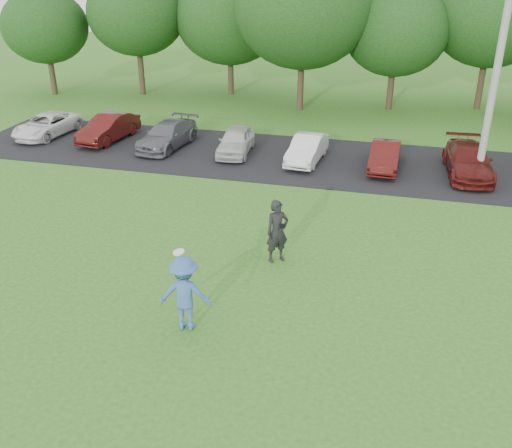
{
  "coord_description": "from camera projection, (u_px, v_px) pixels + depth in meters",
  "views": [
    {
      "loc": [
        3.65,
        -10.77,
        8.41
      ],
      "look_at": [
        0.0,
        3.5,
        1.3
      ],
      "focal_mm": 40.0,
      "sensor_mm": 36.0,
      "label": 1
    }
  ],
  "objects": [
    {
      "name": "parking_lot",
      "position": [
        309.0,
        160.0,
        25.2
      ],
      "size": [
        32.0,
        6.5,
        0.03
      ],
      "primitive_type": "cube",
      "color": "black",
      "rests_on": "ground"
    },
    {
      "name": "tree_row",
      "position": [
        370.0,
        20.0,
        31.25
      ],
      "size": [
        42.39,
        9.85,
        8.64
      ],
      "color": "#38281C",
      "rests_on": "ground"
    },
    {
      "name": "utility_pole",
      "position": [
        502.0,
        43.0,
        20.58
      ],
      "size": [
        0.28,
        0.28,
        10.7
      ],
      "primitive_type": "cylinder",
      "color": "#989793",
      "rests_on": "ground"
    },
    {
      "name": "camera_bystander",
      "position": [
        277.0,
        231.0,
        16.68
      ],
      "size": [
        0.84,
        0.8,
        1.93
      ],
      "color": "black",
      "rests_on": "ground"
    },
    {
      "name": "ground",
      "position": [
        220.0,
        333.0,
        13.87
      ],
      "size": [
        100.0,
        100.0,
        0.0
      ],
      "primitive_type": "plane",
      "color": "#32661D",
      "rests_on": "ground"
    },
    {
      "name": "frisbee_player",
      "position": [
        185.0,
        293.0,
        13.64
      ],
      "size": [
        1.37,
        0.93,
        2.24
      ],
      "color": "#3D67AC",
      "rests_on": "ground"
    },
    {
      "name": "parked_cars",
      "position": [
        310.0,
        147.0,
        24.89
      ],
      "size": [
        28.65,
        4.76,
        1.24
      ],
      "color": "white",
      "rests_on": "parking_lot"
    }
  ]
}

